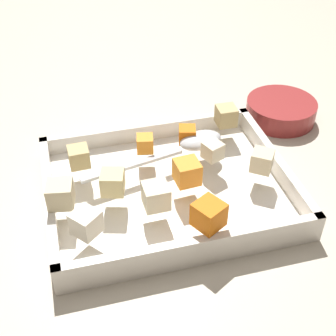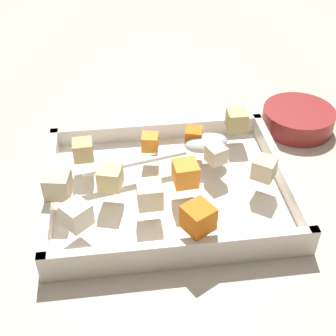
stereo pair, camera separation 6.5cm
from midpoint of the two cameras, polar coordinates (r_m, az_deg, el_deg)
ground_plane at (r=0.69m, az=1.85°, el=-3.02°), size 4.00×4.00×0.00m
baking_dish at (r=0.68m, az=2.75°, el=-2.76°), size 0.34×0.27×0.04m
carrot_chunk_near_right at (r=0.63m, az=5.07°, el=-0.78°), size 0.03×0.03×0.03m
carrot_chunk_rim_edge at (r=0.57m, az=6.95°, el=-6.16°), size 0.05×0.05×0.03m
carrot_chunk_heap_side at (r=0.69m, az=0.49°, el=3.06°), size 0.03×0.03×0.02m
carrot_chunk_corner_se at (r=0.71m, az=5.75°, el=3.73°), size 0.03×0.03×0.02m
potato_chunk_near_left at (r=0.66m, az=14.34°, el=-0.14°), size 0.04×0.04×0.03m
potato_chunk_mid_right at (r=0.60m, az=0.87°, el=-3.35°), size 0.03×0.03×0.03m
potato_chunk_front_center at (r=0.68m, az=-7.58°, el=2.08°), size 0.03×0.03×0.03m
potato_chunk_heap_top at (r=0.62m, az=-10.31°, el=-2.13°), size 0.04×0.04×0.03m
potato_chunk_far_right at (r=0.63m, az=-4.08°, el=-1.29°), size 0.04×0.04×0.03m
potato_chunk_center at (r=0.75m, az=10.79°, el=5.62°), size 0.03×0.03×0.03m
parsnip_chunk_corner_nw at (r=0.58m, az=-7.87°, el=-5.77°), size 0.04×0.04×0.03m
parsnip_chunk_far_left at (r=0.68m, az=8.59°, el=1.56°), size 0.03×0.03×0.03m
serving_spoon at (r=0.70m, az=6.26°, el=2.66°), size 0.22×0.07×0.02m
small_prep_bowl at (r=0.85m, az=17.58°, el=5.61°), size 0.12×0.12×0.04m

